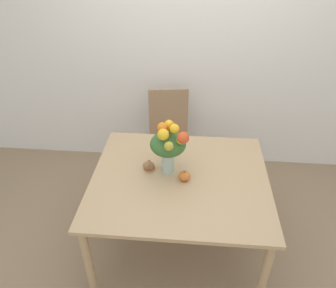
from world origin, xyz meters
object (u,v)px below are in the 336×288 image
at_px(pumpkin, 184,176).
at_px(dining_chair_near_window, 169,137).
at_px(turkey_figurine, 149,164).
at_px(flower_vase, 169,145).

xyz_separation_m(pumpkin, dining_chair_near_window, (-0.19, 0.94, -0.28)).
bearing_deg(turkey_figurine, flower_vase, -8.62).
xyz_separation_m(flower_vase, pumpkin, (0.12, -0.09, -0.21)).
relative_size(flower_vase, turkey_figurine, 3.55).
bearing_deg(dining_chair_near_window, turkey_figurine, -103.87).
bearing_deg(pumpkin, flower_vase, 144.05).
bearing_deg(turkey_figurine, pumpkin, -22.18).
xyz_separation_m(flower_vase, turkey_figurine, (-0.15, 0.02, -0.21)).
relative_size(turkey_figurine, dining_chair_near_window, 0.13).
height_order(pumpkin, turkey_figurine, pumpkin).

